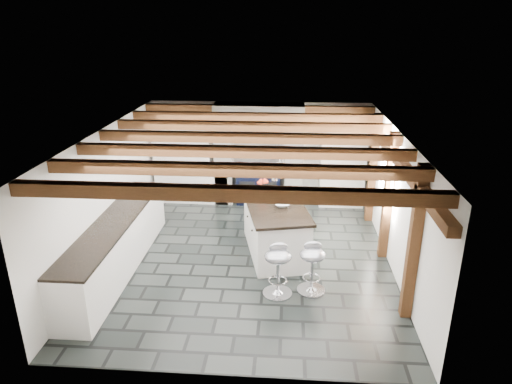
# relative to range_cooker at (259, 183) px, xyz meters

# --- Properties ---
(ground) EXTENTS (6.00, 6.00, 0.00)m
(ground) POSITION_rel_range_cooker_xyz_m (0.00, -2.68, -0.47)
(ground) COLOR black
(ground) RESTS_ON ground
(room_shell) EXTENTS (6.00, 6.03, 6.00)m
(room_shell) POSITION_rel_range_cooker_xyz_m (-0.61, -1.26, 0.60)
(room_shell) COLOR white
(room_shell) RESTS_ON ground
(range_cooker) EXTENTS (1.00, 0.63, 0.99)m
(range_cooker) POSITION_rel_range_cooker_xyz_m (0.00, 0.00, 0.00)
(range_cooker) COLOR black
(range_cooker) RESTS_ON ground
(kitchen_island) EXTENTS (1.38, 2.07, 1.26)m
(kitchen_island) POSITION_rel_range_cooker_xyz_m (0.46, -2.46, 0.02)
(kitchen_island) COLOR white
(kitchen_island) RESTS_ON ground
(bar_stool_near) EXTENTS (0.45, 0.45, 0.83)m
(bar_stool_near) POSITION_rel_range_cooker_xyz_m (1.08, -3.74, 0.05)
(bar_stool_near) COLOR silver
(bar_stool_near) RESTS_ON ground
(bar_stool_far) EXTENTS (0.50, 0.50, 0.85)m
(bar_stool_far) POSITION_rel_range_cooker_xyz_m (0.55, -3.87, 0.06)
(bar_stool_far) COLOR silver
(bar_stool_far) RESTS_ON ground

